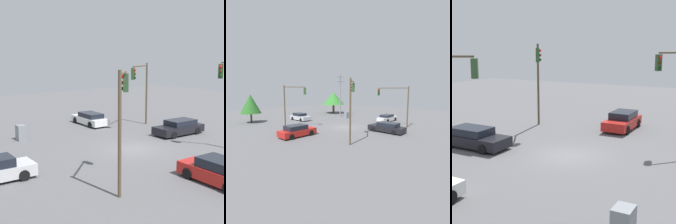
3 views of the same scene
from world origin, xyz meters
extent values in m
plane|color=#5B5B5E|center=(0.00, 0.00, 0.00)|extent=(80.00, 80.00, 0.00)
cube|color=red|center=(8.24, -0.53, 0.53)|extent=(4.51, 1.89, 0.71)
cube|color=black|center=(8.46, -0.53, 1.16)|extent=(2.48, 1.66, 0.54)
cylinder|color=black|center=(6.84, -1.43, 0.33)|extent=(0.66, 0.22, 0.66)
cylinder|color=black|center=(6.84, 0.37, 0.33)|extent=(0.66, 0.22, 0.66)
cylinder|color=black|center=(9.63, -1.43, 0.33)|extent=(0.66, 0.22, 0.66)
cylinder|color=black|center=(9.63, 0.37, 0.33)|extent=(0.66, 0.22, 0.66)
cube|color=black|center=(-1.38, 6.33, 0.50)|extent=(1.93, 4.79, 0.67)
cube|color=black|center=(-1.38, 6.57, 1.09)|extent=(1.70, 2.63, 0.50)
cylinder|color=black|center=(-0.46, 4.84, 0.31)|extent=(0.22, 0.61, 0.61)
cylinder|color=black|center=(-2.29, 4.84, 0.31)|extent=(0.22, 0.61, 0.61)
cylinder|color=black|center=(-0.46, 7.81, 0.31)|extent=(0.22, 0.61, 0.61)
cube|color=#2D4C28|center=(-4.25, 3.33, 5.43)|extent=(0.42, 0.44, 1.05)
sphere|color=red|center=(-4.11, 3.42, 5.76)|extent=(0.22, 0.22, 0.22)
sphere|color=#392605|center=(-4.11, 3.42, 5.43)|extent=(0.22, 0.22, 0.22)
sphere|color=black|center=(-4.11, 3.42, 5.09)|extent=(0.22, 0.22, 0.22)
cube|color=#2D4C28|center=(4.39, -4.12, 5.56)|extent=(0.44, 0.44, 1.05)
sphere|color=red|center=(4.27, -4.24, 5.90)|extent=(0.22, 0.22, 0.22)
sphere|color=#392605|center=(4.27, -4.24, 5.56)|extent=(0.22, 0.22, 0.22)
sphere|color=black|center=(4.27, -4.24, 5.23)|extent=(0.22, 0.22, 0.22)
cylinder|color=brown|center=(6.50, 6.38, 3.41)|extent=(0.18, 0.18, 6.83)
cylinder|color=brown|center=(5.27, 5.59, 6.58)|extent=(2.53, 1.68, 0.12)
cube|color=#2D4C28|center=(4.03, 4.80, 5.95)|extent=(0.44, 0.42, 1.05)
sphere|color=red|center=(4.13, 4.65, 6.29)|extent=(0.22, 0.22, 0.22)
sphere|color=#392605|center=(4.13, 4.65, 5.95)|extent=(0.22, 0.22, 0.22)
sphere|color=black|center=(4.13, 4.65, 5.62)|extent=(0.22, 0.22, 0.22)
camera|label=1|loc=(19.84, -15.99, 7.17)|focal=55.00mm
camera|label=2|loc=(20.16, 17.49, 5.41)|focal=28.00mm
camera|label=3|loc=(-17.78, -9.38, 6.49)|focal=55.00mm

